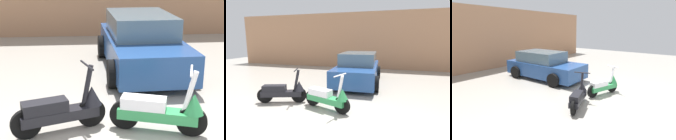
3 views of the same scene
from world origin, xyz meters
The scene contains 5 objects.
ground_plane centered at (0.00, 0.00, 0.00)m, with size 28.00×28.00×0.00m, color #9E998E.
wall_back centered at (0.00, 8.96, 1.95)m, with size 19.60×0.12×3.89m, color tan.
scooter_front_left centered at (-1.17, 1.31, 0.39)m, with size 1.51×0.78×1.09m.
scooter_front_right centered at (0.40, 1.14, 0.39)m, with size 1.52×0.77×1.10m.
car_rear_left centered at (0.64, 4.68, 0.67)m, with size 2.12×4.20×1.41m.
Camera 2 is at (2.03, -3.39, 2.02)m, focal length 28.00 mm.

